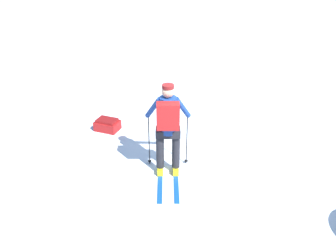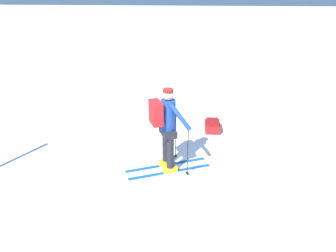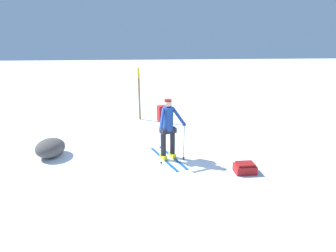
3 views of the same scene
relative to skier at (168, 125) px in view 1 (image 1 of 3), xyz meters
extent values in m
plane|color=white|center=(0.42, -0.69, -1.05)|extent=(80.00, 80.00, 0.00)
cube|color=#144C9E|center=(-0.02, 0.15, -1.05)|extent=(1.73, 0.74, 0.01)
cube|color=yellow|center=(-0.02, 0.15, -0.98)|extent=(0.32, 0.21, 0.12)
cylinder|color=black|center=(-0.02, 0.15, -0.54)|extent=(0.15, 0.15, 0.76)
cube|color=#144C9E|center=(0.09, -0.12, -1.05)|extent=(1.73, 0.74, 0.01)
cube|color=yellow|center=(0.09, -0.12, -0.98)|extent=(0.32, 0.21, 0.12)
cylinder|color=black|center=(0.09, -0.12, -0.54)|extent=(0.15, 0.15, 0.76)
cube|color=black|center=(0.04, 0.01, -0.16)|extent=(0.40, 0.51, 0.14)
cylinder|color=navy|center=(0.04, 0.01, 0.18)|extent=(0.30, 0.30, 0.69)
sphere|color=tan|center=(0.04, 0.01, 0.63)|extent=(0.22, 0.22, 0.22)
cylinder|color=maroon|center=(0.04, 0.01, 0.73)|extent=(0.21, 0.21, 0.06)
cube|color=maroon|center=(-0.20, -0.08, 0.29)|extent=(0.33, 0.43, 0.47)
cylinder|color=black|center=(0.18, 0.47, -0.50)|extent=(0.02, 0.02, 1.10)
cylinder|color=black|center=(0.18, 0.47, -0.99)|extent=(0.07, 0.07, 0.01)
cylinder|color=navy|center=(0.09, 0.32, 0.25)|extent=(0.33, 0.45, 0.54)
cylinder|color=black|center=(0.45, -0.22, -0.50)|extent=(0.02, 0.02, 1.10)
cylinder|color=black|center=(0.45, -0.22, -0.99)|extent=(0.07, 0.07, 0.01)
cylinder|color=navy|center=(0.28, -0.18, 0.25)|extent=(0.48, 0.21, 0.54)
cube|color=maroon|center=(1.12, 1.98, -0.94)|extent=(0.39, 0.55, 0.22)
cube|color=maroon|center=(1.12, 1.98, -0.80)|extent=(0.31, 0.46, 0.06)
camera|label=1|loc=(-4.81, -1.84, 2.75)|focal=35.00mm
camera|label=2|loc=(0.38, -6.01, 2.79)|focal=35.00mm
camera|label=3|loc=(7.18, -0.65, 2.36)|focal=28.00mm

